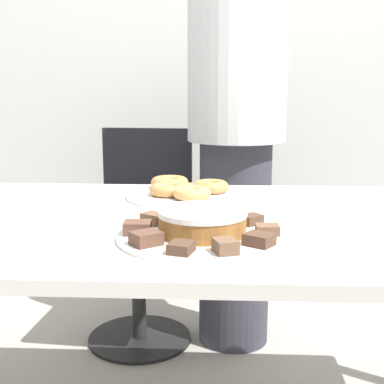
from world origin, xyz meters
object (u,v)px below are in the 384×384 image
object	(u,v)px
office_chair_left	(141,241)
frosted_cake	(202,222)
person_standing	(236,129)
plate_cake	(202,236)
plate_donuts	(184,196)

from	to	relation	value
office_chair_left	frosted_cake	xyz separation A→B (m)	(0.29, -1.05, 0.36)
person_standing	plate_cake	xyz separation A→B (m)	(-0.10, -1.03, -0.15)
person_standing	plate_cake	bearing A→B (deg)	-95.77
office_chair_left	plate_donuts	distance (m)	0.74
person_standing	plate_donuts	world-z (taller)	person_standing
office_chair_left	frosted_cake	bearing A→B (deg)	-69.54
office_chair_left	person_standing	bearing A→B (deg)	1.49
person_standing	plate_cake	size ratio (longest dim) A/B	4.58
office_chair_left	frosted_cake	size ratio (longest dim) A/B	4.58
office_chair_left	plate_donuts	xyz separation A→B (m)	(0.23, -0.62, 0.33)
office_chair_left	frosted_cake	world-z (taller)	office_chair_left
office_chair_left	plate_cake	distance (m)	1.14
plate_donuts	frosted_cake	world-z (taller)	frosted_cake
plate_cake	plate_donuts	distance (m)	0.44
person_standing	plate_donuts	size ratio (longest dim) A/B	4.99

